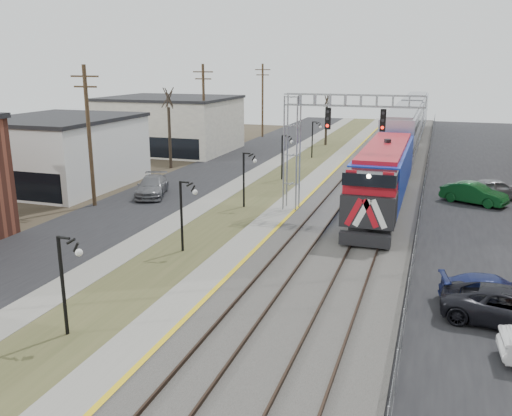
% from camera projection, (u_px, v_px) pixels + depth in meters
% --- Properties ---
extents(street_west, '(7.00, 120.00, 0.04)m').
position_uv_depth(street_west, '(191.00, 181.00, 47.75)').
color(street_west, black).
rests_on(street_west, ground).
extents(sidewalk, '(2.00, 120.00, 0.08)m').
position_uv_depth(sidewalk, '(239.00, 184.00, 46.37)').
color(sidewalk, gray).
rests_on(sidewalk, ground).
extents(grass_median, '(4.00, 120.00, 0.06)m').
position_uv_depth(grass_median, '(272.00, 187.00, 45.45)').
color(grass_median, '#424725').
rests_on(grass_median, ground).
extents(platform, '(2.00, 120.00, 0.24)m').
position_uv_depth(platform, '(307.00, 188.00, 44.51)').
color(platform, gray).
rests_on(platform, ground).
extents(ballast_bed, '(8.00, 120.00, 0.20)m').
position_uv_depth(ballast_bed, '(368.00, 193.00, 42.98)').
color(ballast_bed, '#595651').
rests_on(ballast_bed, ground).
extents(platform_edge, '(0.24, 120.00, 0.01)m').
position_uv_depth(platform_edge, '(317.00, 187.00, 44.21)').
color(platform_edge, gold).
rests_on(platform_edge, platform).
extents(track_near, '(1.58, 120.00, 0.15)m').
position_uv_depth(track_near, '(343.00, 189.00, 43.55)').
color(track_near, '#2D2119').
rests_on(track_near, ballast_bed).
extents(track_far, '(1.58, 120.00, 0.15)m').
position_uv_depth(track_far, '(388.00, 192.00, 42.48)').
color(track_far, '#2D2119').
rests_on(track_far, ballast_bed).
extents(train, '(3.00, 63.05, 5.33)m').
position_uv_depth(train, '(406.00, 131.00, 59.30)').
color(train, '#1633B4').
rests_on(train, ground).
extents(signal_gantry, '(9.00, 1.07, 8.15)m').
position_uv_depth(signal_gantry, '(317.00, 133.00, 35.99)').
color(signal_gantry, gray).
rests_on(signal_gantry, ground).
extents(lampposts, '(0.14, 62.14, 4.00)m').
position_uv_depth(lampposts, '(184.00, 216.00, 29.63)').
color(lampposts, black).
rests_on(lampposts, ground).
extents(utility_poles, '(0.28, 80.28, 10.00)m').
position_uv_depth(utility_poles, '(89.00, 137.00, 38.22)').
color(utility_poles, '#4C3823').
rests_on(utility_poles, ground).
extents(fence, '(0.04, 120.00, 1.60)m').
position_uv_depth(fence, '(424.00, 188.00, 41.51)').
color(fence, gray).
rests_on(fence, ground).
extents(buildings_west, '(14.00, 67.00, 7.00)m').
position_uv_depth(buildings_west, '(10.00, 162.00, 40.00)').
color(buildings_west, beige).
rests_on(buildings_west, ground).
extents(bare_trees, '(12.30, 42.30, 5.95)m').
position_uv_depth(bare_trees, '(196.00, 144.00, 51.00)').
color(bare_trees, '#382D23').
rests_on(bare_trees, ground).
extents(car_lot_c, '(5.52, 3.10, 1.46)m').
position_uv_depth(car_lot_c, '(510.00, 308.00, 21.36)').
color(car_lot_c, black).
rests_on(car_lot_c, ground).
extents(car_lot_d, '(4.62, 2.52, 1.27)m').
position_uv_depth(car_lot_d, '(493.00, 292.00, 23.13)').
color(car_lot_d, navy).
rests_on(car_lot_d, ground).
extents(car_lot_e, '(4.98, 3.38, 1.57)m').
position_uv_depth(car_lot_e, '(496.00, 189.00, 41.14)').
color(car_lot_e, gray).
rests_on(car_lot_e, ground).
extents(car_lot_f, '(4.93, 3.38, 1.54)m').
position_uv_depth(car_lot_f, '(474.00, 194.00, 39.77)').
color(car_lot_f, '#0E491C').
rests_on(car_lot_f, ground).
extents(car_street_b, '(3.73, 5.56, 1.50)m').
position_uv_depth(car_street_b, '(152.00, 187.00, 42.23)').
color(car_street_b, slate).
rests_on(car_street_b, ground).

